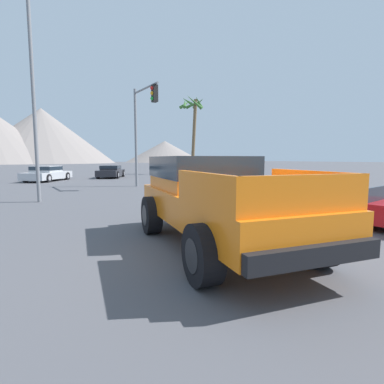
{
  "coord_description": "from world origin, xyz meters",
  "views": [
    {
      "loc": [
        -3.66,
        -4.46,
        1.73
      ],
      "look_at": [
        -0.07,
        1.08,
        1.0
      ],
      "focal_mm": 28.0,
      "sensor_mm": 36.0,
      "label": 1
    }
  ],
  "objects_px": {
    "traffic_light_main": "(143,118)",
    "street_lamp_post": "(32,74)",
    "orange_pickup_truck": "(212,193)",
    "palm_tree_tall": "(193,116)",
    "parked_car_dark": "(111,171)",
    "parked_car_silver": "(47,173)"
  },
  "relations": [
    {
      "from": "parked_car_silver",
      "to": "parked_car_dark",
      "type": "xyz_separation_m",
      "value": [
        5.51,
        1.41,
        -0.02
      ]
    },
    {
      "from": "parked_car_silver",
      "to": "parked_car_dark",
      "type": "height_order",
      "value": "parked_car_silver"
    },
    {
      "from": "palm_tree_tall",
      "to": "orange_pickup_truck",
      "type": "bearing_deg",
      "value": -122.23
    },
    {
      "from": "parked_car_silver",
      "to": "parked_car_dark",
      "type": "relative_size",
      "value": 1.01
    },
    {
      "from": "parked_car_silver",
      "to": "traffic_light_main",
      "type": "distance_m",
      "value": 10.67
    },
    {
      "from": "parked_car_dark",
      "to": "street_lamp_post",
      "type": "xyz_separation_m",
      "value": [
        -7.37,
        -13.78,
        4.39
      ]
    },
    {
      "from": "orange_pickup_truck",
      "to": "traffic_light_main",
      "type": "bearing_deg",
      "value": 85.04
    },
    {
      "from": "parked_car_dark",
      "to": "street_lamp_post",
      "type": "height_order",
      "value": "street_lamp_post"
    },
    {
      "from": "parked_car_silver",
      "to": "street_lamp_post",
      "type": "height_order",
      "value": "street_lamp_post"
    },
    {
      "from": "orange_pickup_truck",
      "to": "palm_tree_tall",
      "type": "bearing_deg",
      "value": 70.07
    },
    {
      "from": "orange_pickup_truck",
      "to": "parked_car_silver",
      "type": "bearing_deg",
      "value": 103.65
    },
    {
      "from": "traffic_light_main",
      "to": "street_lamp_post",
      "type": "xyz_separation_m",
      "value": [
        -5.96,
        -3.17,
        0.85
      ]
    },
    {
      "from": "traffic_light_main",
      "to": "parked_car_silver",
      "type": "bearing_deg",
      "value": -155.97
    },
    {
      "from": "palm_tree_tall",
      "to": "street_lamp_post",
      "type": "bearing_deg",
      "value": -138.81
    },
    {
      "from": "orange_pickup_truck",
      "to": "palm_tree_tall",
      "type": "xyz_separation_m",
      "value": [
        14.77,
        23.44,
        5.38
      ]
    },
    {
      "from": "traffic_light_main",
      "to": "street_lamp_post",
      "type": "height_order",
      "value": "street_lamp_post"
    },
    {
      "from": "parked_car_dark",
      "to": "palm_tree_tall",
      "type": "xyz_separation_m",
      "value": [
        9.76,
        1.2,
        5.82
      ]
    },
    {
      "from": "orange_pickup_truck",
      "to": "palm_tree_tall",
      "type": "distance_m",
      "value": 28.22
    },
    {
      "from": "parked_car_dark",
      "to": "street_lamp_post",
      "type": "bearing_deg",
      "value": -87.88
    },
    {
      "from": "traffic_light_main",
      "to": "parked_car_dark",
      "type": "bearing_deg",
      "value": 172.45
    },
    {
      "from": "parked_car_silver",
      "to": "traffic_light_main",
      "type": "xyz_separation_m",
      "value": [
        4.1,
        -9.2,
        3.52
      ]
    },
    {
      "from": "orange_pickup_truck",
      "to": "traffic_light_main",
      "type": "xyz_separation_m",
      "value": [
        3.61,
        11.62,
        3.09
      ]
    }
  ]
}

